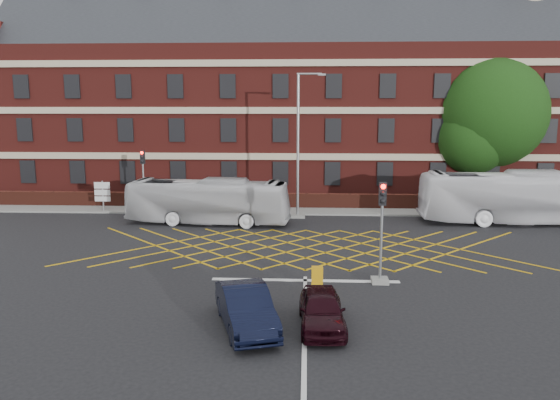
{
  "coord_description": "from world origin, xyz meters",
  "views": [
    {
      "loc": [
        0.03,
        -25.84,
        7.37
      ],
      "look_at": [
        -1.33,
        1.5,
        2.61
      ],
      "focal_mm": 35.0,
      "sensor_mm": 36.0,
      "label": 1
    }
  ],
  "objects_px": {
    "deciduous_tree": "(489,121)",
    "traffic_light_near": "(381,242)",
    "utility_cabinet": "(317,278)",
    "bus_right": "(517,197)",
    "car_navy": "(246,308)",
    "bus_left": "(208,201)",
    "car_maroon": "(322,310)",
    "direction_signs": "(102,193)",
    "traffic_light_far": "(144,186)",
    "street_lamp": "(299,168)"
  },
  "relations": [
    {
      "from": "direction_signs",
      "to": "bus_right",
      "type": "bearing_deg",
      "value": -4.76
    },
    {
      "from": "car_maroon",
      "to": "direction_signs",
      "type": "height_order",
      "value": "direction_signs"
    },
    {
      "from": "car_maroon",
      "to": "traffic_light_near",
      "type": "relative_size",
      "value": 0.86
    },
    {
      "from": "deciduous_tree",
      "to": "direction_signs",
      "type": "relative_size",
      "value": 5.03
    },
    {
      "from": "traffic_light_near",
      "to": "car_maroon",
      "type": "bearing_deg",
      "value": -118.13
    },
    {
      "from": "car_maroon",
      "to": "deciduous_tree",
      "type": "distance_m",
      "value": 29.59
    },
    {
      "from": "direction_signs",
      "to": "deciduous_tree",
      "type": "bearing_deg",
      "value": 12.71
    },
    {
      "from": "bus_right",
      "to": "car_navy",
      "type": "xyz_separation_m",
      "value": [
        -15.21,
        -17.26,
        -0.95
      ]
    },
    {
      "from": "deciduous_tree",
      "to": "traffic_light_far",
      "type": "height_order",
      "value": "deciduous_tree"
    },
    {
      "from": "direction_signs",
      "to": "utility_cabinet",
      "type": "relative_size",
      "value": 2.34
    },
    {
      "from": "bus_left",
      "to": "direction_signs",
      "type": "height_order",
      "value": "bus_left"
    },
    {
      "from": "deciduous_tree",
      "to": "street_lamp",
      "type": "height_order",
      "value": "deciduous_tree"
    },
    {
      "from": "bus_left",
      "to": "street_lamp",
      "type": "xyz_separation_m",
      "value": [
        5.67,
        2.27,
        1.86
      ]
    },
    {
      "from": "bus_left",
      "to": "deciduous_tree",
      "type": "distance_m",
      "value": 22.9
    },
    {
      "from": "car_navy",
      "to": "direction_signs",
      "type": "height_order",
      "value": "direction_signs"
    },
    {
      "from": "utility_cabinet",
      "to": "deciduous_tree",
      "type": "bearing_deg",
      "value": 58.24
    },
    {
      "from": "deciduous_tree",
      "to": "utility_cabinet",
      "type": "distance_m",
      "value": 26.38
    },
    {
      "from": "bus_left",
      "to": "car_navy",
      "type": "height_order",
      "value": "bus_left"
    },
    {
      "from": "bus_right",
      "to": "street_lamp",
      "type": "distance_m",
      "value": 13.9
    },
    {
      "from": "utility_cabinet",
      "to": "car_navy",
      "type": "bearing_deg",
      "value": -121.36
    },
    {
      "from": "car_navy",
      "to": "deciduous_tree",
      "type": "relative_size",
      "value": 0.39
    },
    {
      "from": "bus_right",
      "to": "traffic_light_far",
      "type": "relative_size",
      "value": 2.8
    },
    {
      "from": "traffic_light_far",
      "to": "direction_signs",
      "type": "distance_m",
      "value": 2.84
    },
    {
      "from": "deciduous_tree",
      "to": "traffic_light_near",
      "type": "relative_size",
      "value": 2.59
    },
    {
      "from": "car_maroon",
      "to": "traffic_light_far",
      "type": "distance_m",
      "value": 23.53
    },
    {
      "from": "bus_right",
      "to": "deciduous_tree",
      "type": "xyz_separation_m",
      "value": [
        0.79,
        8.65,
        4.55
      ]
    },
    {
      "from": "bus_right",
      "to": "car_navy",
      "type": "distance_m",
      "value": 23.03
    },
    {
      "from": "utility_cabinet",
      "to": "traffic_light_far",
      "type": "bearing_deg",
      "value": 126.23
    },
    {
      "from": "traffic_light_near",
      "to": "utility_cabinet",
      "type": "xyz_separation_m",
      "value": [
        -2.65,
        -0.95,
        -1.3
      ]
    },
    {
      "from": "bus_left",
      "to": "utility_cabinet",
      "type": "bearing_deg",
      "value": -145.58
    },
    {
      "from": "bus_left",
      "to": "car_navy",
      "type": "distance_m",
      "value": 16.81
    },
    {
      "from": "bus_left",
      "to": "traffic_light_far",
      "type": "bearing_deg",
      "value": 58.28
    },
    {
      "from": "traffic_light_near",
      "to": "street_lamp",
      "type": "relative_size",
      "value": 0.45
    },
    {
      "from": "deciduous_tree",
      "to": "street_lamp",
      "type": "relative_size",
      "value": 1.17
    },
    {
      "from": "car_maroon",
      "to": "traffic_light_near",
      "type": "xyz_separation_m",
      "value": [
        2.57,
        4.81,
        1.13
      ]
    },
    {
      "from": "car_maroon",
      "to": "direction_signs",
      "type": "relative_size",
      "value": 1.68
    },
    {
      "from": "car_navy",
      "to": "direction_signs",
      "type": "bearing_deg",
      "value": 104.73
    },
    {
      "from": "traffic_light_near",
      "to": "utility_cabinet",
      "type": "bearing_deg",
      "value": -160.26
    },
    {
      "from": "deciduous_tree",
      "to": "traffic_light_near",
      "type": "height_order",
      "value": "deciduous_tree"
    },
    {
      "from": "bus_right",
      "to": "deciduous_tree",
      "type": "bearing_deg",
      "value": -3.92
    },
    {
      "from": "bus_left",
      "to": "deciduous_tree",
      "type": "height_order",
      "value": "deciduous_tree"
    },
    {
      "from": "traffic_light_near",
      "to": "utility_cabinet",
      "type": "distance_m",
      "value": 3.1
    },
    {
      "from": "car_navy",
      "to": "utility_cabinet",
      "type": "relative_size",
      "value": 4.6
    },
    {
      "from": "bus_right",
      "to": "car_maroon",
      "type": "relative_size",
      "value": 3.23
    },
    {
      "from": "car_maroon",
      "to": "utility_cabinet",
      "type": "xyz_separation_m",
      "value": [
        -0.08,
        3.86,
        -0.16
      ]
    },
    {
      "from": "car_navy",
      "to": "car_maroon",
      "type": "bearing_deg",
      "value": -13.57
    },
    {
      "from": "bus_right",
      "to": "utility_cabinet",
      "type": "xyz_separation_m",
      "value": [
        -12.76,
        -13.24,
        -1.2
      ]
    },
    {
      "from": "traffic_light_near",
      "to": "bus_right",
      "type": "bearing_deg",
      "value": 50.56
    },
    {
      "from": "bus_right",
      "to": "deciduous_tree",
      "type": "distance_m",
      "value": 9.81
    },
    {
      "from": "bus_right",
      "to": "traffic_light_near",
      "type": "bearing_deg",
      "value": 141.85
    }
  ]
}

